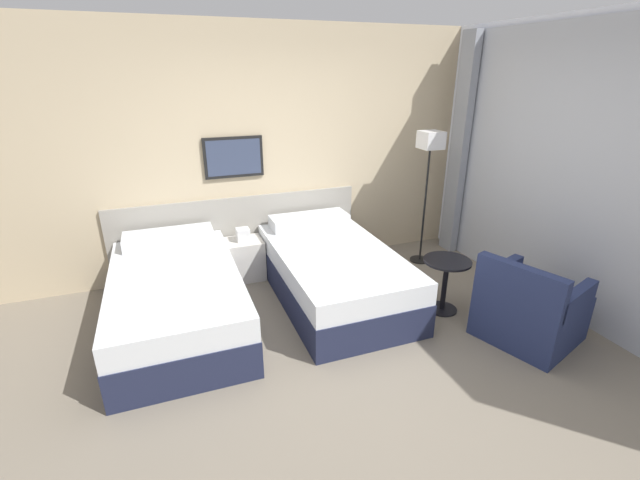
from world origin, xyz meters
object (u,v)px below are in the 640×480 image
object	(u,v)px
bed_near_door	(177,298)
floor_lamp	(430,155)
bed_near_window	(333,272)
nightstand	(245,258)
armchair	(529,311)
side_table	(446,275)

from	to	relation	value
bed_near_door	floor_lamp	bearing A→B (deg)	8.90
bed_near_window	nightstand	bearing A→B (deg)	135.48
floor_lamp	armchair	distance (m)	2.04
bed_near_window	side_table	xyz separation A→B (m)	(0.92, -0.64, 0.10)
bed_near_door	floor_lamp	size ratio (longest dim) A/B	1.25
bed_near_window	nightstand	xyz separation A→B (m)	(-0.77, 0.76, -0.04)
bed_near_door	floor_lamp	xyz separation A→B (m)	(2.90, 0.45, 1.04)
side_table	armchair	world-z (taller)	armchair
floor_lamp	armchair	xyz separation A→B (m)	(-0.04, -1.74, -1.05)
nightstand	side_table	xyz separation A→B (m)	(1.69, -1.39, 0.14)
bed_near_window	armchair	size ratio (longest dim) A/B	2.12
bed_near_door	side_table	bearing A→B (deg)	-14.52
side_table	nightstand	bearing A→B (deg)	140.41
floor_lamp	armchair	size ratio (longest dim) A/B	1.70
nightstand	side_table	world-z (taller)	nightstand
nightstand	armchair	bearing A→B (deg)	-44.37
bed_near_window	armchair	xyz separation A→B (m)	(1.32, -1.29, -0.01)
nightstand	armchair	size ratio (longest dim) A/B	0.64
nightstand	floor_lamp	xyz separation A→B (m)	(2.13, -0.30, 1.08)
nightstand	bed_near_window	bearing A→B (deg)	-44.52
nightstand	bed_near_door	bearing A→B (deg)	-135.48
bed_near_door	floor_lamp	world-z (taller)	floor_lamp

